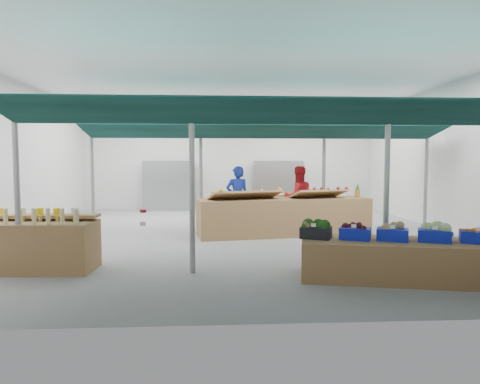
# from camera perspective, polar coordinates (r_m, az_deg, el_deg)

# --- Properties ---
(floor) EXTENTS (13.00, 13.00, 0.00)m
(floor) POSITION_cam_1_polar(r_m,az_deg,el_deg) (11.72, -0.37, -5.66)
(floor) COLOR slate
(floor) RESTS_ON ground
(hall) EXTENTS (13.00, 13.00, 13.00)m
(hall) POSITION_cam_1_polar(r_m,az_deg,el_deg) (13.01, -0.69, 6.99)
(hall) COLOR silver
(hall) RESTS_ON ground
(pole_grid) EXTENTS (10.00, 4.60, 3.00)m
(pole_grid) POSITION_cam_1_polar(r_m,az_deg,el_deg) (9.88, 4.50, 3.09)
(pole_grid) COLOR gray
(pole_grid) RESTS_ON floor
(awnings) EXTENTS (9.50, 7.08, 0.30)m
(awnings) POSITION_cam_1_polar(r_m,az_deg,el_deg) (9.91, 4.53, 8.70)
(awnings) COLOR black
(awnings) RESTS_ON pole_grid
(back_shelving_left) EXTENTS (2.00, 0.50, 2.00)m
(back_shelving_left) POSITION_cam_1_polar(r_m,az_deg,el_deg) (17.67, -9.49, 0.81)
(back_shelving_left) COLOR #B23F33
(back_shelving_left) RESTS_ON floor
(back_shelving_right) EXTENTS (2.00, 0.50, 2.00)m
(back_shelving_right) POSITION_cam_1_polar(r_m,az_deg,el_deg) (17.75, 5.11, 0.86)
(back_shelving_right) COLOR #B23F33
(back_shelving_right) RESTS_ON floor
(bottle_shelf) EXTENTS (2.05, 1.29, 1.17)m
(bottle_shelf) POSITION_cam_1_polar(r_m,az_deg,el_deg) (8.62, -25.23, -6.32)
(bottle_shelf) COLOR olive
(bottle_shelf) RESTS_ON floor
(veg_counter) EXTENTS (3.54, 1.83, 0.66)m
(veg_counter) POSITION_cam_1_polar(r_m,az_deg,el_deg) (7.74, 20.99, -8.48)
(veg_counter) COLOR olive
(veg_counter) RESTS_ON floor
(fruit_counter) EXTENTS (4.75, 1.82, 0.99)m
(fruit_counter) POSITION_cam_1_polar(r_m,az_deg,el_deg) (11.61, 5.87, -3.30)
(fruit_counter) COLOR olive
(fruit_counter) RESTS_ON floor
(far_counter) EXTENTS (4.69, 1.78, 0.83)m
(far_counter) POSITION_cam_1_polar(r_m,az_deg,el_deg) (15.43, 5.34, -1.79)
(far_counter) COLOR olive
(far_counter) RESTS_ON floor
(crate_stack) EXTENTS (0.53, 0.41, 0.57)m
(crate_stack) POSITION_cam_1_polar(r_m,az_deg,el_deg) (9.59, 24.80, -6.46)
(crate_stack) COLOR #101DB1
(crate_stack) RESTS_ON floor
(vendor_left) EXTENTS (0.74, 0.54, 1.85)m
(vendor_left) POSITION_cam_1_polar(r_m,az_deg,el_deg) (12.53, -0.35, -0.76)
(vendor_left) COLOR #17299A
(vendor_left) RESTS_ON floor
(vendor_right) EXTENTS (1.00, 0.83, 1.85)m
(vendor_right) POSITION_cam_1_polar(r_m,az_deg,el_deg) (12.74, 7.76, -0.72)
(vendor_right) COLOR #AD151B
(vendor_right) RESTS_ON floor
(crate_broccoli) EXTENTS (0.60, 0.53, 0.35)m
(crate_broccoli) POSITION_cam_1_polar(r_m,az_deg,el_deg) (7.49, 10.10, -4.90)
(crate_broccoli) COLOR black
(crate_broccoli) RESTS_ON veg_counter
(crate_beets) EXTENTS (0.60, 0.53, 0.29)m
(crate_beets) POSITION_cam_1_polar(r_m,az_deg,el_deg) (7.54, 15.11, -5.12)
(crate_beets) COLOR #101DB1
(crate_beets) RESTS_ON veg_counter
(crate_celeriac) EXTENTS (0.60, 0.53, 0.31)m
(crate_celeriac) POSITION_cam_1_polar(r_m,az_deg,el_deg) (7.62, 19.69, -5.03)
(crate_celeriac) COLOR #101DB1
(crate_celeriac) RESTS_ON veg_counter
(crate_cabbage) EXTENTS (0.60, 0.53, 0.35)m
(crate_cabbage) POSITION_cam_1_polar(r_m,az_deg,el_deg) (7.76, 24.48, -4.89)
(crate_cabbage) COLOR #101DB1
(crate_cabbage) RESTS_ON veg_counter
(crate_carrots) EXTENTS (0.60, 0.53, 0.29)m
(crate_carrots) POSITION_cam_1_polar(r_m,az_deg,el_deg) (7.97, 29.04, -5.16)
(crate_carrots) COLOR #101DB1
(crate_carrots) RESTS_ON veg_counter
(sparrow) EXTENTS (0.12, 0.09, 0.11)m
(sparrow) POSITION_cam_1_polar(r_m,az_deg,el_deg) (7.36, 8.95, -4.35)
(sparrow) COLOR brown
(sparrow) RESTS_ON crate_broccoli
(pole_ribbon) EXTENTS (0.12, 0.12, 0.28)m
(pole_ribbon) POSITION_cam_1_polar(r_m,az_deg,el_deg) (7.76, -12.79, -2.66)
(pole_ribbon) COLOR #A80B22
(pole_ribbon) RESTS_ON pole_grid
(apple_heap_yellow) EXTENTS (2.02, 1.25, 0.27)m
(apple_heap_yellow) POSITION_cam_1_polar(r_m,az_deg,el_deg) (11.14, 0.67, -0.16)
(apple_heap_yellow) COLOR #997247
(apple_heap_yellow) RESTS_ON fruit_counter
(apple_heap_red) EXTENTS (1.64, 1.13, 0.27)m
(apple_heap_red) POSITION_cam_1_polar(r_m,az_deg,el_deg) (11.77, 10.40, -0.01)
(apple_heap_red) COLOR #997247
(apple_heap_red) RESTS_ON fruit_counter
(pineapple) EXTENTS (0.14, 0.14, 0.39)m
(pineapple) POSITION_cam_1_polar(r_m,az_deg,el_deg) (12.26, 15.40, 0.15)
(pineapple) COLOR #8C6019
(pineapple) RESTS_ON fruit_counter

